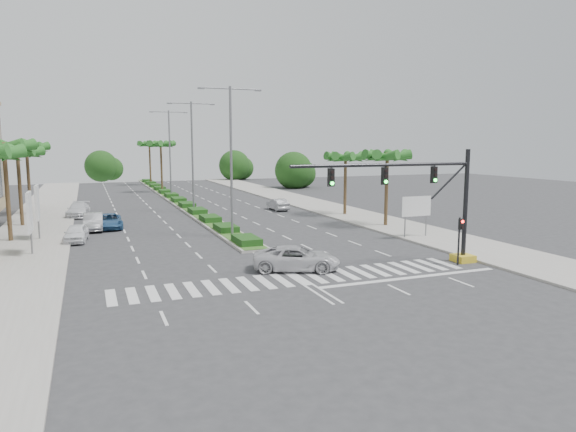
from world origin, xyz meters
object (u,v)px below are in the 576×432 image
(car_parked_a, at_px, (76,233))
(car_parked_c, at_px, (109,221))
(car_parked_d, at_px, (78,210))
(car_right, at_px, (278,204))
(car_parked_b, at_px, (93,222))
(car_crossing, at_px, (297,258))

(car_parked_a, xyz_separation_m, car_parked_c, (2.68, 5.76, -0.02))
(car_parked_d, bearing_deg, car_right, 0.11)
(car_parked_b, relative_size, car_parked_d, 0.92)
(car_parked_c, xyz_separation_m, car_right, (18.45, 6.43, 0.01))
(car_parked_c, distance_m, car_crossing, 22.49)
(car_parked_d, relative_size, car_crossing, 0.95)
(car_parked_c, xyz_separation_m, car_parked_d, (-2.68, 9.05, 0.06))
(car_parked_b, distance_m, car_parked_c, 1.42)
(car_parked_b, xyz_separation_m, car_parked_c, (1.35, 0.44, -0.10))
(car_parked_a, height_order, car_right, car_parked_a)
(car_parked_a, bearing_deg, car_crossing, -42.57)
(car_parked_b, relative_size, car_right, 1.13)
(car_parked_a, distance_m, car_crossing, 19.11)
(car_parked_d, bearing_deg, car_parked_a, -82.81)
(car_parked_c, relative_size, car_parked_d, 0.95)
(car_parked_c, height_order, car_crossing, car_crossing)
(car_parked_a, relative_size, car_parked_c, 0.84)
(car_parked_b, bearing_deg, car_parked_c, 20.15)
(car_parked_b, height_order, car_parked_c, car_parked_b)
(car_parked_b, bearing_deg, car_parked_d, 100.06)
(car_parked_c, relative_size, car_right, 1.17)
(car_parked_a, height_order, car_crossing, car_crossing)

